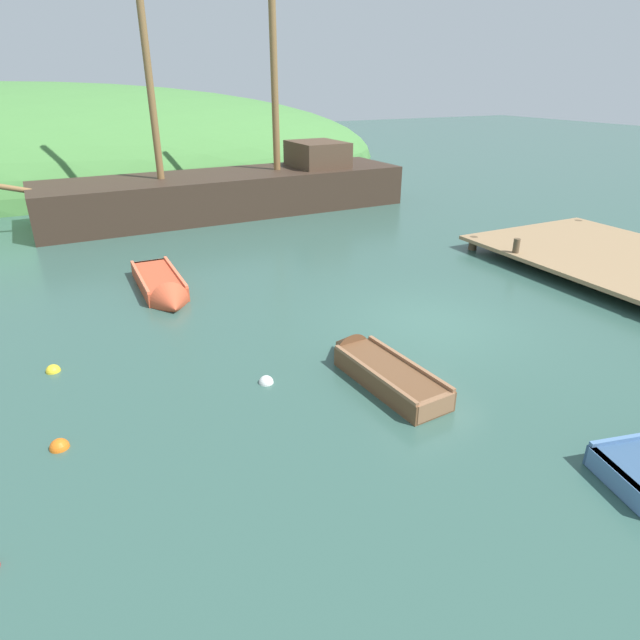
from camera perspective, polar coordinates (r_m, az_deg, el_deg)
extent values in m
plane|color=#33564C|center=(13.31, 11.75, -0.42)|extent=(120.00, 120.00, 0.00)
cylinder|color=brown|center=(19.61, 15.82, 7.00)|extent=(0.28, 0.28, 1.05)
cylinder|color=brown|center=(23.34, 25.47, 8.25)|extent=(0.28, 0.28, 1.05)
cylinder|color=brown|center=(17.97, 20.10, 7.41)|extent=(0.20, 0.20, 0.45)
ellipsoid|color=#477F3D|center=(40.54, -29.17, 13.62)|extent=(49.76, 27.52, 10.54)
cube|color=#38281E|center=(24.48, -9.60, 12.18)|extent=(15.70, 4.17, 2.50)
cube|color=#997A51|center=(24.27, -9.80, 14.94)|extent=(15.07, 3.84, 0.10)
cylinder|color=olive|center=(23.27, -18.09, 26.31)|extent=(0.28, 0.28, 9.99)
cylinder|color=olive|center=(24.82, -4.94, 25.93)|extent=(0.30, 0.30, 8.99)
cube|color=#4C3828|center=(25.88, -0.29, 17.19)|extent=(2.25, 2.75, 1.10)
cube|color=#4F75A1|center=(9.10, 28.94, -14.62)|extent=(0.37, 1.12, 0.33)
cube|color=brown|center=(10.50, 7.45, -6.33)|extent=(1.13, 2.63, 0.51)
cone|color=brown|center=(11.63, 2.56, -2.92)|extent=(0.93, 0.72, 0.88)
cube|color=#8E6242|center=(9.69, 12.03, -9.03)|extent=(0.84, 0.19, 0.36)
cube|color=#8E6242|center=(10.71, 6.03, -4.40)|extent=(0.86, 0.25, 0.05)
cube|color=#8E6242|center=(10.11, 9.09, -6.46)|extent=(0.86, 0.25, 0.05)
cube|color=#8E6242|center=(10.60, 9.34, -4.36)|extent=(0.28, 2.51, 0.07)
cube|color=#8E6242|center=(10.13, 5.65, -5.60)|extent=(0.28, 2.51, 0.07)
cube|color=#C64C2D|center=(15.98, -16.71, 3.78)|extent=(1.10, 2.94, 0.50)
cone|color=#C64C2D|center=(14.29, -15.36, 1.53)|extent=(1.02, 0.73, 1.01)
cube|color=#FF6E48|center=(17.28, -17.61, 5.46)|extent=(0.96, 0.13, 0.35)
cube|color=#FF6E48|center=(15.44, -16.44, 3.85)|extent=(0.98, 0.19, 0.05)
cube|color=#FF6E48|center=(16.40, -17.12, 4.95)|extent=(0.98, 0.19, 0.05)
cube|color=#FF6E48|center=(15.83, -18.57, 4.42)|extent=(0.12, 2.87, 0.07)
cube|color=#FF6E48|center=(15.96, -15.10, 5.02)|extent=(0.12, 2.87, 0.07)
sphere|color=orange|center=(9.85, -25.87, -12.09)|extent=(0.31, 0.31, 0.31)
sphere|color=yellow|center=(12.24, -26.42, -4.90)|extent=(0.29, 0.29, 0.29)
sphere|color=white|center=(10.64, -5.73, -6.63)|extent=(0.29, 0.29, 0.29)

